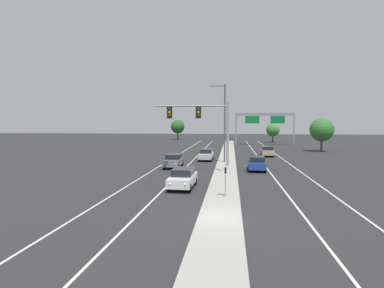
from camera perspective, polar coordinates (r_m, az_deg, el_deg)
The scene contains 18 objects.
ground_plane at distance 18.08m, azimuth 4.93°, elevation -13.24°, with size 260.00×260.00×0.00m, color #28282B.
median_island at distance 35.66m, azimuth 5.95°, elevation -4.60°, with size 2.40×110.00×0.15m, color #9E9B93.
lane_stripe_oncoming_center at distance 42.93m, azimuth -0.18°, elevation -3.24°, with size 0.14×100.00×0.01m, color silver.
lane_stripe_receding_center at distance 42.80m, azimuth 12.43°, elevation -3.35°, with size 0.14×100.00×0.01m, color silver.
edge_stripe_left at distance 43.46m, azimuth -4.50°, elevation -3.16°, with size 0.14×100.00×0.01m, color silver.
edge_stripe_right at distance 43.25m, azimuth 16.80°, elevation -3.35°, with size 0.14×100.00×0.01m, color silver.
overhead_signal_mast at distance 32.67m, azimuth 2.16°, elevation 3.88°, with size 7.53×0.44×7.20m.
median_sign_post at distance 22.47m, azimuth 5.92°, elevation -5.70°, with size 0.60×0.10×2.20m.
street_lamp_median at distance 41.71m, azimuth 5.50°, elevation 4.51°, with size 2.58×0.28×10.00m.
car_oncoming_white at distance 26.23m, azimuth -1.62°, elevation -6.00°, with size 1.93×4.51×1.58m.
car_oncoming_grey at distance 37.91m, azimuth -3.26°, elevation -2.95°, with size 1.85×4.48×1.58m.
car_oncoming_silver at distance 45.07m, azimuth 2.53°, elevation -1.86°, with size 1.88×4.49×1.58m.
car_receding_blue at distance 36.26m, azimuth 11.35°, elevation -3.33°, with size 1.93×4.51×1.58m.
car_receding_tan at distance 51.77m, azimuth 13.12°, elevation -1.22°, with size 1.88×4.49×1.58m.
highway_sign_gantry at distance 75.99m, azimuth 12.73°, elevation 4.41°, with size 13.28×0.42×7.50m.
tree_far_right_c at distance 62.49m, azimuth 21.94°, elevation 2.35°, with size 4.20×4.20×6.08m.
tree_far_left_c at distance 99.51m, azimuth -2.54°, elevation 3.08°, with size 4.20×4.20×6.07m.
tree_far_right_a at distance 87.44m, azimuth 14.08°, elevation 2.42°, with size 3.48×3.48×5.03m.
Camera 1 is at (0.58, -17.27, 5.31)m, focal length 30.22 mm.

